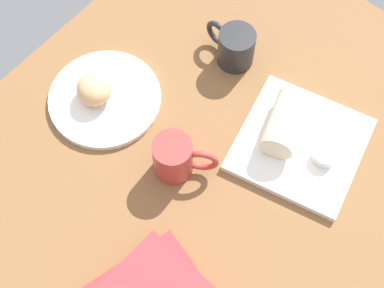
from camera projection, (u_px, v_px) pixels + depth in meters
dining_table at (204, 160)px, 114.39cm from camera, size 110.00×90.00×4.00cm
round_plate at (105, 99)px, 117.71cm from camera, size 23.61×23.61×1.40cm
scone_pastry at (94, 89)px, 114.62cm from camera, size 10.39×10.46×5.64cm
square_plate at (300, 145)px, 112.82cm from camera, size 28.55×28.55×1.60cm
sauce_cup at (324, 156)px, 109.44cm from camera, size 4.60×4.60×2.35cm
breakfast_wrap at (286, 123)px, 110.28cm from camera, size 14.48×10.53×6.80cm
coffee_mug at (175, 158)px, 107.02cm from camera, size 9.18×11.67×9.58cm
second_mug at (235, 46)px, 119.13cm from camera, size 7.88×12.51×8.63cm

